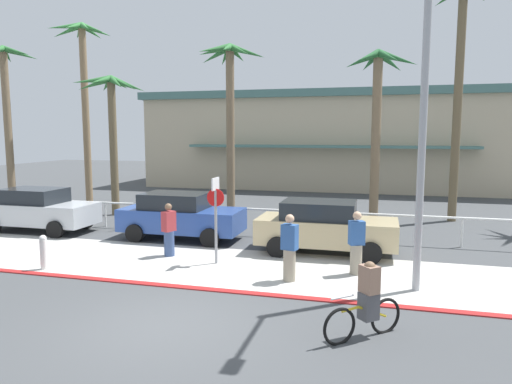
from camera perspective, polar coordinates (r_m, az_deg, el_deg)
The scene contains 21 objects.
ground_plane at distance 19.11m, azimuth 2.28°, elevation -4.41°, with size 80.00×80.00×0.00m, color #424447.
sidewalk_strip at distance 13.67m, azimuth -3.17°, elevation -9.10°, with size 44.00×4.00×0.02m, color beige.
curb_paint at distance 11.87m, azimuth -6.24°, elevation -11.66°, with size 44.00×0.24×0.03m, color maroon.
building_backdrop at distance 35.52m, azimuth 9.56°, elevation 6.30°, with size 26.42×11.61×6.66m.
rail_fence at distance 17.52m, azimuth 1.21°, elevation -2.69°, with size 22.82×0.08×1.04m.
stop_sign_bike_lane at distance 13.68m, azimuth -4.93°, elevation -1.94°, with size 0.52×0.56×2.56m.
bollard_0 at distance 14.57m, azimuth -24.45°, elevation -6.66°, with size 0.20×0.20×1.00m.
streetlight_curb at distance 11.52m, azimuth 19.81°, elevation 8.93°, with size 0.24×2.54×7.50m.
palm_tree_0 at distance 26.30m, azimuth -28.20°, elevation 10.61°, with size 3.35×3.16×8.04m.
palm_tree_1 at distance 26.54m, azimuth -20.28°, elevation 13.54°, with size 3.12×3.18×9.47m.
palm_tree_2 at distance 22.81m, azimuth -17.23°, elevation 9.76°, with size 3.27×3.09×6.47m.
palm_tree_3 at distance 20.72m, azimuth -3.19°, elevation 12.85°, with size 3.06×3.51×7.65m.
palm_tree_4 at distance 19.06m, azimuth 14.66°, elevation 10.64°, with size 2.77×3.06×7.03m.
palm_tree_5 at distance 22.31m, azimuth 23.65°, elevation 16.07°, with size 3.53×3.53×10.03m.
car_silver_0 at distance 20.23m, azimuth -25.01°, elevation -1.93°, with size 4.40×2.02×1.69m.
car_blue_1 at distance 17.20m, azimuth -9.19°, elevation -2.85°, with size 4.40×2.02×1.69m.
car_tan_2 at distance 15.16m, azimuth 8.37°, elevation -4.19°, with size 4.40×2.02×1.69m.
cyclist_yellow_0 at distance 9.25m, azimuth 13.33°, elevation -12.90°, with size 1.39×1.27×1.50m.
pedestrian_0 at distance 14.88m, azimuth -10.56°, elevation -4.82°, with size 0.42×0.47×1.68m.
pedestrian_1 at distance 13.04m, azimuth 12.13°, elevation -6.40°, with size 0.47×0.42×1.75m.
pedestrian_2 at distance 12.22m, azimuth 4.10°, elevation -7.11°, with size 0.45×0.39×1.77m.
Camera 1 is at (4.11, -8.26, 3.84)m, focal length 32.84 mm.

